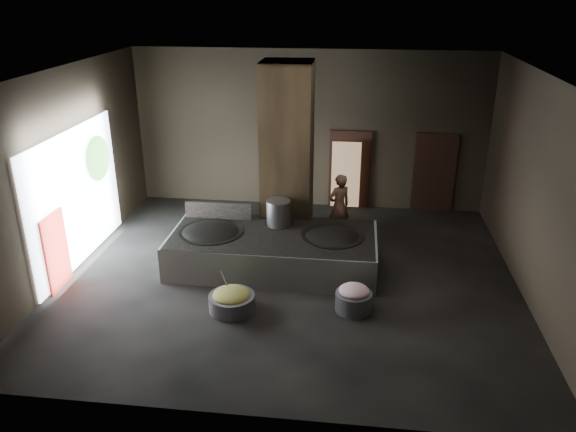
# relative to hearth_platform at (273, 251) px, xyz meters

# --- Properties ---
(floor) EXTENTS (10.00, 9.00, 0.10)m
(floor) POSITION_rel_hearth_platform_xyz_m (0.44, -0.41, -0.46)
(floor) COLOR black
(floor) RESTS_ON ground
(ceiling) EXTENTS (10.00, 9.00, 0.10)m
(ceiling) POSITION_rel_hearth_platform_xyz_m (0.44, -0.41, 4.14)
(ceiling) COLOR black
(ceiling) RESTS_ON back_wall
(back_wall) EXTENTS (10.00, 0.10, 4.50)m
(back_wall) POSITION_rel_hearth_platform_xyz_m (0.44, 4.14, 1.84)
(back_wall) COLOR black
(back_wall) RESTS_ON ground
(front_wall) EXTENTS (10.00, 0.10, 4.50)m
(front_wall) POSITION_rel_hearth_platform_xyz_m (0.44, -4.96, 1.84)
(front_wall) COLOR black
(front_wall) RESTS_ON ground
(left_wall) EXTENTS (0.10, 9.00, 4.50)m
(left_wall) POSITION_rel_hearth_platform_xyz_m (-4.61, -0.41, 1.84)
(left_wall) COLOR black
(left_wall) RESTS_ON ground
(right_wall) EXTENTS (0.10, 9.00, 4.50)m
(right_wall) POSITION_rel_hearth_platform_xyz_m (5.49, -0.41, 1.84)
(right_wall) COLOR black
(right_wall) RESTS_ON ground
(pillar) EXTENTS (1.20, 1.20, 4.50)m
(pillar) POSITION_rel_hearth_platform_xyz_m (0.14, 1.49, 1.84)
(pillar) COLOR black
(pillar) RESTS_ON ground
(hearth_platform) EXTENTS (4.72, 2.28, 0.82)m
(hearth_platform) POSITION_rel_hearth_platform_xyz_m (0.00, 0.00, 0.00)
(hearth_platform) COLOR #ABBDAA
(hearth_platform) RESTS_ON ground
(platform_cap) EXTENTS (4.61, 2.21, 0.03)m
(platform_cap) POSITION_rel_hearth_platform_xyz_m (0.00, 0.00, 0.41)
(platform_cap) COLOR black
(platform_cap) RESTS_ON hearth_platform
(wok_left) EXTENTS (1.48, 1.48, 0.41)m
(wok_left) POSITION_rel_hearth_platform_xyz_m (-1.45, -0.05, 0.34)
(wok_left) COLOR black
(wok_left) RESTS_ON hearth_platform
(wok_left_rim) EXTENTS (1.51, 1.51, 0.05)m
(wok_left_rim) POSITION_rel_hearth_platform_xyz_m (-1.45, -0.05, 0.41)
(wok_left_rim) COLOR black
(wok_left_rim) RESTS_ON hearth_platform
(wok_right) EXTENTS (1.38, 1.38, 0.39)m
(wok_right) POSITION_rel_hearth_platform_xyz_m (1.35, 0.05, 0.34)
(wok_right) COLOR black
(wok_right) RESTS_ON hearth_platform
(wok_right_rim) EXTENTS (1.41, 1.41, 0.05)m
(wok_right_rim) POSITION_rel_hearth_platform_xyz_m (1.35, 0.05, 0.41)
(wok_right_rim) COLOR black
(wok_right_rim) RESTS_ON hearth_platform
(stock_pot) EXTENTS (0.57, 0.57, 0.61)m
(stock_pot) POSITION_rel_hearth_platform_xyz_m (0.05, 0.55, 0.72)
(stock_pot) COLOR #9C9FA3
(stock_pot) RESTS_ON hearth_platform
(splash_guard) EXTENTS (1.64, 0.07, 0.41)m
(splash_guard) POSITION_rel_hearth_platform_xyz_m (-1.45, 0.75, 0.62)
(splash_guard) COLOR black
(splash_guard) RESTS_ON hearth_platform
(cook) EXTENTS (0.74, 0.68, 1.71)m
(cook) POSITION_rel_hearth_platform_xyz_m (1.43, 1.84, 0.45)
(cook) COLOR brown
(cook) RESTS_ON ground
(veg_basin) EXTENTS (1.09, 1.09, 0.34)m
(veg_basin) POSITION_rel_hearth_platform_xyz_m (-0.56, -1.99, -0.24)
(veg_basin) COLOR slate
(veg_basin) RESTS_ON ground
(veg_fill) EXTENTS (0.76, 0.76, 0.23)m
(veg_fill) POSITION_rel_hearth_platform_xyz_m (-0.56, -1.99, -0.06)
(veg_fill) COLOR olive
(veg_fill) RESTS_ON veg_basin
(ladle) EXTENTS (0.12, 0.36, 0.66)m
(ladle) POSITION_rel_hearth_platform_xyz_m (-0.71, -1.84, 0.14)
(ladle) COLOR #9C9FA3
(ladle) RESTS_ON veg_basin
(meat_basin) EXTENTS (0.75, 0.75, 0.40)m
(meat_basin) POSITION_rel_hearth_platform_xyz_m (1.88, -1.69, -0.21)
(meat_basin) COLOR slate
(meat_basin) RESTS_ON ground
(meat_fill) EXTENTS (0.61, 0.61, 0.23)m
(meat_fill) POSITION_rel_hearth_platform_xyz_m (1.88, -1.69, 0.04)
(meat_fill) COLOR pink
(meat_fill) RESTS_ON meat_basin
(doorway_near) EXTENTS (1.18, 0.08, 2.38)m
(doorway_near) POSITION_rel_hearth_platform_xyz_m (1.64, 4.04, 0.69)
(doorway_near) COLOR black
(doorway_near) RESTS_ON ground
(doorway_near_glow) EXTENTS (0.82, 0.04, 1.93)m
(doorway_near_glow) POSITION_rel_hearth_platform_xyz_m (1.54, 3.83, 0.64)
(doorway_near_glow) COLOR #8C6647
(doorway_near_glow) RESTS_ON ground
(doorway_far) EXTENTS (1.18, 0.08, 2.38)m
(doorway_far) POSITION_rel_hearth_platform_xyz_m (4.04, 4.04, 0.69)
(doorway_far) COLOR black
(doorway_far) RESTS_ON ground
(doorway_far_glow) EXTENTS (0.76, 0.04, 1.79)m
(doorway_far_glow) POSITION_rel_hearth_platform_xyz_m (3.88, 4.16, 0.64)
(doorway_far_glow) COLOR #8C6647
(doorway_far_glow) RESTS_ON ground
(left_opening) EXTENTS (0.04, 4.20, 3.10)m
(left_opening) POSITION_rel_hearth_platform_xyz_m (-4.51, -0.21, 1.19)
(left_opening) COLOR white
(left_opening) RESTS_ON ground
(pavilion_sliver) EXTENTS (0.05, 0.90, 1.70)m
(pavilion_sliver) POSITION_rel_hearth_platform_xyz_m (-4.44, -1.51, 0.44)
(pavilion_sliver) COLOR maroon
(pavilion_sliver) RESTS_ON ground
(tree_silhouette) EXTENTS (0.28, 1.10, 1.10)m
(tree_silhouette) POSITION_rel_hearth_platform_xyz_m (-4.41, 0.89, 1.79)
(tree_silhouette) COLOR #194714
(tree_silhouette) RESTS_ON left_opening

